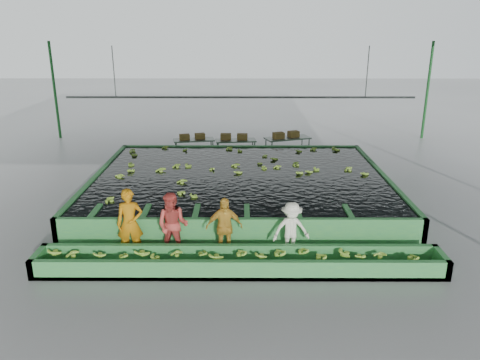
{
  "coord_description": "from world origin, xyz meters",
  "views": [
    {
      "loc": [
        0.06,
        -13.82,
        5.76
      ],
      "look_at": [
        0.0,
        0.5,
        1.0
      ],
      "focal_mm": 35.0,
      "sensor_mm": 36.0,
      "label": 1
    }
  ],
  "objects_px": {
    "box_stack_mid": "(234,139)",
    "worker_a": "(130,223)",
    "box_stack_right": "(286,138)",
    "packing_table_left": "(194,148)",
    "worker_c": "(224,227)",
    "sorting_trough": "(239,262)",
    "packing_table_mid": "(236,149)",
    "worker_b": "(173,225)",
    "worker_d": "(291,230)",
    "packing_table_right": "(287,147)",
    "flotation_tank": "(240,186)",
    "box_stack_left": "(192,139)"
  },
  "relations": [
    {
      "from": "sorting_trough",
      "to": "worker_a",
      "type": "relative_size",
      "value": 5.43
    },
    {
      "from": "packing_table_mid",
      "to": "box_stack_left",
      "type": "bearing_deg",
      "value": 177.88
    },
    {
      "from": "box_stack_mid",
      "to": "sorting_trough",
      "type": "bearing_deg",
      "value": -88.37
    },
    {
      "from": "packing_table_left",
      "to": "packing_table_right",
      "type": "xyz_separation_m",
      "value": [
        4.25,
        -0.0,
        0.04
      ]
    },
    {
      "from": "worker_d",
      "to": "box_stack_mid",
      "type": "distance_m",
      "value": 9.79
    },
    {
      "from": "worker_b",
      "to": "box_stack_right",
      "type": "xyz_separation_m",
      "value": [
        3.77,
        9.64,
        0.05
      ]
    },
    {
      "from": "box_stack_left",
      "to": "box_stack_right",
      "type": "distance_m",
      "value": 4.25
    },
    {
      "from": "box_stack_right",
      "to": "worker_d",
      "type": "bearing_deg",
      "value": -94.29
    },
    {
      "from": "sorting_trough",
      "to": "packing_table_right",
      "type": "distance_m",
      "value": 10.68
    },
    {
      "from": "sorting_trough",
      "to": "packing_table_mid",
      "type": "xyz_separation_m",
      "value": [
        -0.21,
        10.4,
        0.16
      ]
    },
    {
      "from": "packing_table_left",
      "to": "box_stack_right",
      "type": "relative_size",
      "value": 1.49
    },
    {
      "from": "packing_table_right",
      "to": "box_stack_left",
      "type": "bearing_deg",
      "value": 179.93
    },
    {
      "from": "worker_b",
      "to": "box_stack_right",
      "type": "relative_size",
      "value": 1.41
    },
    {
      "from": "box_stack_mid",
      "to": "box_stack_right",
      "type": "relative_size",
      "value": 0.99
    },
    {
      "from": "worker_a",
      "to": "box_stack_left",
      "type": "bearing_deg",
      "value": 75.62
    },
    {
      "from": "worker_b",
      "to": "worker_c",
      "type": "height_order",
      "value": "worker_b"
    },
    {
      "from": "worker_b",
      "to": "box_stack_mid",
      "type": "xyz_separation_m",
      "value": [
        1.42,
        9.66,
        -0.04
      ]
    },
    {
      "from": "packing_table_mid",
      "to": "box_stack_left",
      "type": "relative_size",
      "value": 1.58
    },
    {
      "from": "flotation_tank",
      "to": "sorting_trough",
      "type": "height_order",
      "value": "flotation_tank"
    },
    {
      "from": "worker_b",
      "to": "packing_table_right",
      "type": "xyz_separation_m",
      "value": [
        3.85,
        9.66,
        -0.41
      ]
    },
    {
      "from": "flotation_tank",
      "to": "packing_table_mid",
      "type": "distance_m",
      "value": 5.3
    },
    {
      "from": "sorting_trough",
      "to": "box_stack_right",
      "type": "xyz_separation_m",
      "value": [
        2.06,
        10.44,
        0.67
      ]
    },
    {
      "from": "worker_b",
      "to": "packing_table_mid",
      "type": "height_order",
      "value": "worker_b"
    },
    {
      "from": "flotation_tank",
      "to": "packing_table_right",
      "type": "height_order",
      "value": "packing_table_right"
    },
    {
      "from": "packing_table_mid",
      "to": "worker_c",
      "type": "bearing_deg",
      "value": -91.09
    },
    {
      "from": "sorting_trough",
      "to": "packing_table_mid",
      "type": "relative_size",
      "value": 5.52
    },
    {
      "from": "worker_b",
      "to": "worker_d",
      "type": "height_order",
      "value": "worker_b"
    },
    {
      "from": "flotation_tank",
      "to": "worker_d",
      "type": "bearing_deg",
      "value": -72.8
    },
    {
      "from": "worker_c",
      "to": "packing_table_mid",
      "type": "distance_m",
      "value": 9.61
    },
    {
      "from": "packing_table_right",
      "to": "box_stack_mid",
      "type": "xyz_separation_m",
      "value": [
        -2.43,
        -0.01,
        0.36
      ]
    },
    {
      "from": "worker_b",
      "to": "box_stack_left",
      "type": "bearing_deg",
      "value": 102.1
    },
    {
      "from": "flotation_tank",
      "to": "box_stack_left",
      "type": "relative_size",
      "value": 8.72
    },
    {
      "from": "packing_table_left",
      "to": "packing_table_right",
      "type": "bearing_deg",
      "value": -0.06
    },
    {
      "from": "packing_table_mid",
      "to": "packing_table_right",
      "type": "height_order",
      "value": "packing_table_right"
    },
    {
      "from": "packing_table_left",
      "to": "worker_c",
      "type": "bearing_deg",
      "value": -79.89
    },
    {
      "from": "worker_d",
      "to": "packing_table_right",
      "type": "xyz_separation_m",
      "value": [
        0.8,
        9.66,
        -0.29
      ]
    },
    {
      "from": "box_stack_right",
      "to": "packing_table_left",
      "type": "bearing_deg",
      "value": 179.58
    },
    {
      "from": "worker_c",
      "to": "packing_table_mid",
      "type": "xyz_separation_m",
      "value": [
        0.18,
        9.6,
        -0.4
      ]
    },
    {
      "from": "worker_a",
      "to": "box_stack_right",
      "type": "height_order",
      "value": "worker_a"
    },
    {
      "from": "worker_c",
      "to": "worker_d",
      "type": "distance_m",
      "value": 1.73
    },
    {
      "from": "worker_c",
      "to": "packing_table_mid",
      "type": "height_order",
      "value": "worker_c"
    },
    {
      "from": "box_stack_mid",
      "to": "flotation_tank",
      "type": "bearing_deg",
      "value": -86.83
    },
    {
      "from": "worker_a",
      "to": "worker_b",
      "type": "bearing_deg",
      "value": -10.69
    },
    {
      "from": "worker_c",
      "to": "box_stack_mid",
      "type": "height_order",
      "value": "worker_c"
    },
    {
      "from": "flotation_tank",
      "to": "worker_d",
      "type": "height_order",
      "value": "worker_d"
    },
    {
      "from": "sorting_trough",
      "to": "worker_b",
      "type": "distance_m",
      "value": 1.99
    },
    {
      "from": "flotation_tank",
      "to": "packing_table_mid",
      "type": "bearing_deg",
      "value": 92.32
    },
    {
      "from": "worker_c",
      "to": "box_stack_mid",
      "type": "distance_m",
      "value": 9.66
    },
    {
      "from": "box_stack_mid",
      "to": "worker_a",
      "type": "bearing_deg",
      "value": -104.61
    },
    {
      "from": "worker_c",
      "to": "packing_table_left",
      "type": "bearing_deg",
      "value": 91.19
    }
  ]
}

